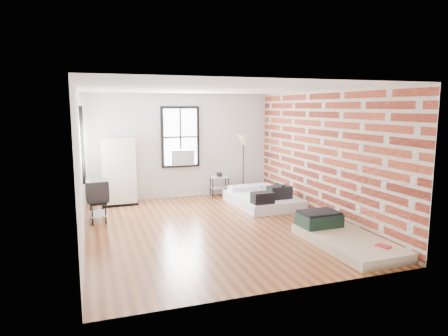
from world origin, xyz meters
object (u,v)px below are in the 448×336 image
object	(u,v)px
mattress_main	(263,199)
wardrobe	(119,172)
floor_lamp	(243,143)
side_table	(219,181)
tv_stand	(97,192)
mattress_bare	(341,236)

from	to	relation	value
mattress_main	wardrobe	bearing A→B (deg)	157.14
mattress_main	floor_lamp	bearing A→B (deg)	89.65
wardrobe	side_table	bearing A→B (deg)	0.19
mattress_main	floor_lamp	xyz separation A→B (m)	(-0.05, 1.26, 1.29)
wardrobe	tv_stand	world-z (taller)	wardrobe
wardrobe	tv_stand	xyz separation A→B (m)	(-0.56, -1.42, -0.19)
tv_stand	mattress_bare	bearing A→B (deg)	-38.38
wardrobe	mattress_main	bearing A→B (deg)	-21.58
side_table	wardrobe	bearing A→B (deg)	-178.50
wardrobe	side_table	size ratio (longest dim) A/B	2.53
floor_lamp	tv_stand	size ratio (longest dim) A/B	1.88
floor_lamp	tv_stand	world-z (taller)	floor_lamp
mattress_main	floor_lamp	size ratio (longest dim) A/B	1.17
wardrobe	side_table	xyz separation A→B (m)	(2.67, 0.07, -0.39)
wardrobe	tv_stand	distance (m)	1.54
mattress_main	tv_stand	xyz separation A→B (m)	(-3.96, -0.16, 0.47)
mattress_main	side_table	size ratio (longest dim) A/B	3.02
wardrobe	floor_lamp	bearing A→B (deg)	-1.31
mattress_bare	wardrobe	xyz separation A→B (m)	(-3.57, 4.28, 0.70)
mattress_main	wardrobe	distance (m)	3.68
mattress_main	mattress_bare	world-z (taller)	mattress_main
wardrobe	side_table	world-z (taller)	wardrobe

